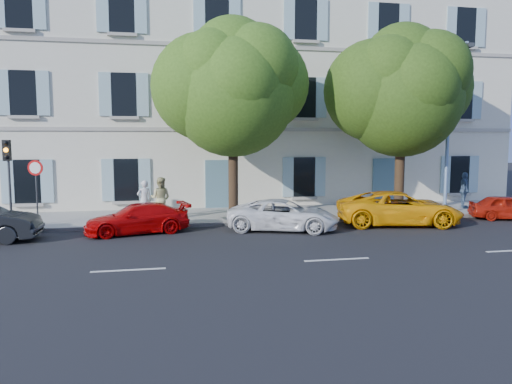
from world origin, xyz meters
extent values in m
plane|color=black|center=(0.00, 0.00, 0.00)|extent=(90.00, 90.00, 0.00)
cube|color=#A09E96|center=(0.00, 4.45, 0.07)|extent=(36.00, 4.50, 0.15)
cube|color=#9E998E|center=(0.00, 2.28, 0.08)|extent=(36.00, 0.16, 0.16)
cube|color=beige|center=(0.00, 10.20, 6.00)|extent=(28.00, 7.00, 12.00)
imported|color=#BB0506|center=(-5.93, 1.36, 0.56)|extent=(4.12, 2.35, 1.13)
imported|color=white|center=(-0.37, 0.90, 0.60)|extent=(4.73, 3.31, 1.20)
imported|color=#FFAA0A|center=(4.60, 1.08, 0.70)|extent=(5.39, 3.27, 1.40)
imported|color=#AF190A|center=(9.95, 1.39, 0.54)|extent=(3.43, 2.24, 1.09)
cylinder|color=#3A2819|center=(-2.00, 3.15, 1.80)|extent=(0.41, 0.41, 3.29)
ellipsoid|color=#46761E|center=(-2.00, 3.15, 5.42)|extent=(5.27, 5.27, 5.79)
cylinder|color=#3A2819|center=(5.50, 2.88, 1.77)|extent=(0.43, 0.43, 3.24)
ellipsoid|color=#3A5F18|center=(5.50, 2.88, 5.36)|extent=(5.26, 5.26, 5.79)
cylinder|color=#383A3D|center=(-10.70, 2.72, 1.54)|extent=(0.09, 0.09, 2.78)
cube|color=black|center=(-10.70, 2.58, 3.12)|extent=(0.29, 0.24, 0.79)
sphere|color=orange|center=(-10.70, 2.47, 3.14)|extent=(0.17, 0.17, 0.17)
cylinder|color=#383A3D|center=(-9.76, 2.75, 1.25)|extent=(0.06, 0.06, 2.19)
cylinder|color=red|center=(-9.76, 2.72, 2.44)|extent=(0.59, 0.19, 0.60)
cylinder|color=#7293BF|center=(7.71, 2.72, 3.85)|extent=(0.15, 0.15, 7.40)
cylinder|color=#7293BF|center=(7.71, 2.07, 7.55)|extent=(0.24, 1.30, 0.09)
cube|color=#383A3D|center=(7.71, 1.42, 7.41)|extent=(0.28, 0.44, 0.17)
imported|color=silver|center=(-5.71, 3.54, 0.99)|extent=(0.68, 0.51, 1.67)
imported|color=tan|center=(-5.04, 3.48, 1.05)|extent=(1.06, 0.94, 1.80)
imported|color=#486284|center=(9.60, 4.09, 1.03)|extent=(0.75, 1.12, 1.76)
camera|label=1|loc=(-5.20, -17.71, 3.61)|focal=35.00mm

